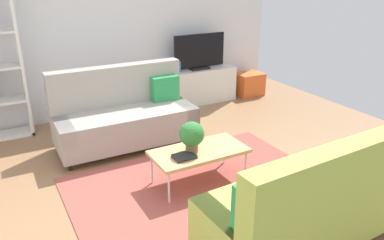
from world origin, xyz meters
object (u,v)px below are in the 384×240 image
at_px(storage_trunk, 249,84).
at_px(potted_plant, 192,135).
at_px(tv_console, 199,86).
at_px(vase_0, 169,69).
at_px(couch_green, 308,204).
at_px(coffee_table, 199,152).
at_px(tv, 199,52).
at_px(couch_beige, 125,115).
at_px(table_book_0, 184,156).
at_px(bottle_0, 180,67).

bearing_deg(storage_trunk, potted_plant, -137.34).
xyz_separation_m(tv_console, vase_0, (-0.58, 0.05, 0.38)).
relative_size(couch_green, coffee_table, 1.76).
height_order(tv_console, tv, tv).
relative_size(couch_beige, storage_trunk, 3.67).
bearing_deg(storage_trunk, tv_console, 174.81).
xyz_separation_m(tv_console, storage_trunk, (1.10, -0.10, -0.10)).
bearing_deg(couch_green, table_book_0, 109.29).
distance_m(coffee_table, tv, 2.96).
height_order(couch_beige, coffee_table, couch_beige).
bearing_deg(table_book_0, couch_green, -68.44).
bearing_deg(tv, vase_0, 173.12).
bearing_deg(potted_plant, bottle_0, 65.59).
bearing_deg(couch_beige, coffee_table, 105.87).
xyz_separation_m(storage_trunk, bottle_0, (-1.51, 0.06, 0.52)).
relative_size(storage_trunk, potted_plant, 1.44).
bearing_deg(tv, table_book_0, -122.92).
relative_size(potted_plant, table_book_0, 1.51).
distance_m(table_book_0, vase_0, 2.91).
distance_m(coffee_table, tv_console, 2.92).
bearing_deg(vase_0, coffee_table, -108.54).
bearing_deg(couch_green, couch_beige, 101.10).
bearing_deg(bottle_0, vase_0, 152.04).
xyz_separation_m(couch_green, storage_trunk, (2.26, 3.86, -0.22)).
height_order(couch_green, storage_trunk, couch_green).
bearing_deg(vase_0, bottle_0, -27.96).
xyz_separation_m(table_book_0, bottle_0, (1.28, 2.58, 0.30)).
bearing_deg(bottle_0, couch_green, -100.81).
relative_size(storage_trunk, vase_0, 4.02).
bearing_deg(storage_trunk, bottle_0, 177.73).
distance_m(vase_0, bottle_0, 0.19).
relative_size(couch_green, tv, 1.93).
xyz_separation_m(couch_beige, coffee_table, (0.39, -1.42, -0.05)).
xyz_separation_m(couch_green, bottle_0, (0.75, 3.92, 0.30)).
bearing_deg(tv, tv_console, 90.00).
relative_size(coffee_table, tv_console, 0.79).
bearing_deg(tv, storage_trunk, -4.16).
distance_m(couch_beige, coffee_table, 1.47).
bearing_deg(vase_0, storage_trunk, -5.10).
distance_m(tv_console, potted_plant, 2.98).
bearing_deg(table_book_0, potted_plant, 31.76).
height_order(couch_green, table_book_0, couch_green).
distance_m(couch_green, tv, 4.14).
distance_m(couch_beige, vase_0, 1.73).
bearing_deg(tv, potted_plant, -121.52).
relative_size(couch_green, table_book_0, 8.05).
height_order(tv_console, table_book_0, tv_console).
bearing_deg(vase_0, table_book_0, -112.47).
height_order(couch_green, tv_console, couch_green).
distance_m(tv_console, storage_trunk, 1.11).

